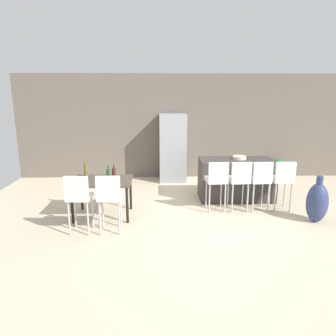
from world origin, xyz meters
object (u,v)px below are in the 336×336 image
refrigerator (173,148)px  potted_plant (279,168)px  dining_chair_far (109,195)px  floor_vase (317,202)px  kitchen_island (236,179)px  wine_bottle_inner (109,176)px  dining_chair_near (79,195)px  bar_chair_left (217,178)px  wine_bottle_left (114,174)px  bar_chair_middle (240,178)px  wine_bottle_near (86,170)px  fruit_bowl (239,158)px  dining_table (102,184)px  wine_glass_middle (117,178)px  bar_chair_far (283,178)px  bar_chair_right (260,178)px

refrigerator → potted_plant: (2.98, -0.01, -0.58)m
dining_chair_far → floor_vase: (3.81, 0.38, -0.31)m
kitchen_island → wine_bottle_inner: bearing=-155.9°
dining_chair_near → floor_vase: 4.35m
bar_chair_left → wine_bottle_left: size_ratio=3.50×
wine_bottle_inner → wine_bottle_left: bearing=68.4°
bar_chair_middle → refrigerator: refrigerator is taller
kitchen_island → floor_vase: kitchen_island is taller
kitchen_island → potted_plant: bearing=44.6°
kitchen_island → floor_vase: (1.20, -1.38, -0.08)m
wine_bottle_near → fruit_bowl: (3.29, 0.77, 0.08)m
dining_table → wine_glass_middle: 0.51m
bar_chair_left → floor_vase: bar_chair_left is taller
bar_chair_middle → wine_bottle_left: bearing=-174.6°
potted_plant → wine_bottle_inner: bearing=-147.1°
dining_chair_far → refrigerator: size_ratio=0.57×
fruit_bowl → potted_plant: bearing=44.9°
kitchen_island → wine_bottle_left: 2.84m
bar_chair_middle → potted_plant: (1.72, 2.35, -0.36)m
bar_chair_far → refrigerator: (-2.14, 2.36, 0.22)m
kitchen_island → floor_vase: 1.83m
dining_chair_near → dining_chair_far: (0.52, -0.00, 0.00)m
bar_chair_middle → bar_chair_right: bearing=0.0°
floor_vase → potted_plant: floor_vase is taller
wine_bottle_inner → bar_chair_left: bearing=11.3°
floor_vase → wine_bottle_near: bearing=171.7°
fruit_bowl → bar_chair_right: bearing=-74.4°
bar_chair_right → potted_plant: bearing=61.1°
bar_chair_left → dining_chair_near: bearing=-158.9°
refrigerator → potted_plant: 3.04m
refrigerator → fruit_bowl: bearing=-46.7°
dining_chair_far → floor_vase: dining_chair_far is taller
bar_chair_right → floor_vase: 1.13m
bar_chair_middle → wine_bottle_inner: size_ratio=3.07×
dining_chair_near → wine_bottle_left: size_ratio=3.50×
bar_chair_middle → dining_chair_far: 2.66m
wine_glass_middle → floor_vase: (3.74, -0.07, -0.48)m
bar_chair_far → refrigerator: refrigerator is taller
bar_chair_left → refrigerator: (-0.80, 2.36, 0.22)m
bar_chair_middle → bar_chair_right: 0.42m
bar_chair_middle → wine_bottle_inner: 2.61m
bar_chair_far → wine_glass_middle: bearing=-170.9°
bar_chair_right → dining_table: bearing=-176.4°
bar_chair_right → bar_chair_far: (0.46, -0.00, 0.00)m
wine_bottle_near → dining_chair_far: bearing=-58.9°
bar_chair_left → potted_plant: bearing=47.1°
kitchen_island → wine_bottle_left: bearing=-158.8°
wine_bottle_near → wine_bottle_left: 0.67m
potted_plant → bar_chair_far: bearing=-109.6°
fruit_bowl → refrigerator: bearing=133.3°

